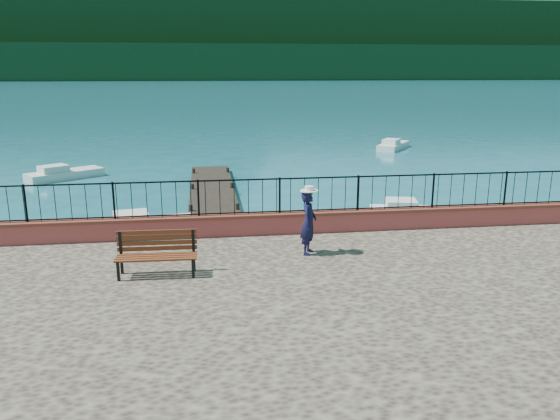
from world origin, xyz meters
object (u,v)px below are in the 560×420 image
object	(u,v)px
park_bench	(157,263)
boat_0	(146,222)
person	(309,223)
boat_1	(414,209)
boat_3	(65,171)
boat_5	(393,143)

from	to	relation	value
park_bench	boat_0	xyz separation A→B (m)	(-1.02, 7.42, -1.09)
park_bench	person	bearing A→B (deg)	17.39
park_bench	boat_1	xyz separation A→B (m)	(8.99, 7.77, -1.09)
boat_0	boat_1	xyz separation A→B (m)	(10.01, 0.34, 0.00)
person	boat_3	world-z (taller)	person
boat_0	boat_5	size ratio (longest dim) A/B	0.85
boat_1	person	bearing A→B (deg)	-116.15
boat_1	boat_3	bearing A→B (deg)	158.41
boat_1	boat_5	size ratio (longest dim) A/B	0.83
park_bench	boat_5	xyz separation A→B (m)	(14.73, 26.41, -1.09)
person	boat_3	distance (m)	19.75
boat_5	person	bearing A→B (deg)	-167.96
boat_1	boat_3	distance (m)	18.37
park_bench	person	size ratio (longest dim) A/B	1.12
boat_0	boat_3	bearing A→B (deg)	105.59
person	boat_0	world-z (taller)	person
person	boat_0	bearing A→B (deg)	58.01
park_bench	boat_5	size ratio (longest dim) A/B	0.45
park_bench	boat_0	world-z (taller)	park_bench
park_bench	boat_0	size ratio (longest dim) A/B	0.53
boat_0	boat_5	bearing A→B (deg)	39.85
park_bench	boat_1	size ratio (longest dim) A/B	0.54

